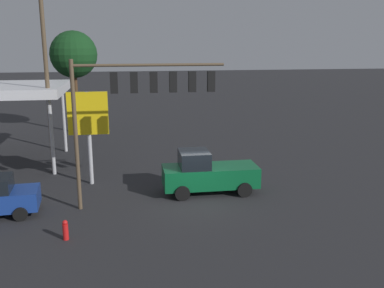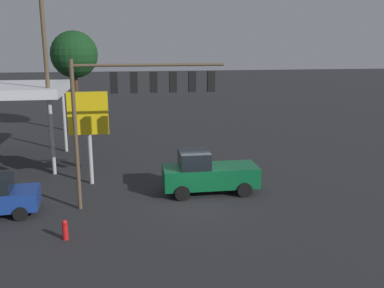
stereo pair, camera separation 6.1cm
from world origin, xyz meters
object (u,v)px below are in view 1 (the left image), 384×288
object	(u,v)px
utility_pole	(47,79)
pickup_parked	(207,173)
fire_hydrant	(65,230)
price_sign	(88,118)
traffic_signal_assembly	(141,93)
street_tree	(74,55)

from	to	relation	value
utility_pole	pickup_parked	distance (m)	11.48
utility_pole	fire_hydrant	distance (m)	11.62
pickup_parked	fire_hydrant	world-z (taller)	pickup_parked
pickup_parked	fire_hydrant	size ratio (longest dim) A/B	5.91
price_sign	fire_hydrant	bearing A→B (deg)	85.42
traffic_signal_assembly	pickup_parked	bearing A→B (deg)	-159.70
street_tree	fire_hydrant	size ratio (longest dim) A/B	10.34
traffic_signal_assembly	price_sign	world-z (taller)	traffic_signal_assembly
pickup_parked	fire_hydrant	bearing A→B (deg)	34.02
utility_pole	pickup_parked	world-z (taller)	utility_pole
utility_pole	price_sign	size ratio (longest dim) A/B	2.08
price_sign	street_tree	xyz separation A→B (m)	(2.19, -14.92, 3.07)
traffic_signal_assembly	pickup_parked	size ratio (longest dim) A/B	1.42
pickup_parked	street_tree	size ratio (longest dim) A/B	0.57
price_sign	traffic_signal_assembly	bearing A→B (deg)	126.57
pickup_parked	utility_pole	bearing A→B (deg)	-30.59
utility_pole	price_sign	bearing A→B (deg)	132.86
utility_pole	street_tree	bearing A→B (deg)	-91.66
utility_pole	street_tree	size ratio (longest dim) A/B	1.24
traffic_signal_assembly	fire_hydrant	world-z (taller)	traffic_signal_assembly
price_sign	fire_hydrant	distance (m)	8.11
traffic_signal_assembly	price_sign	bearing A→B (deg)	-53.43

